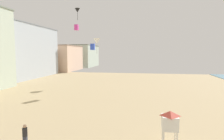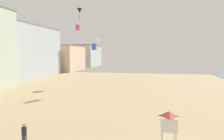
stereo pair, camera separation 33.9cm
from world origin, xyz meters
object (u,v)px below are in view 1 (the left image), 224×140
(kite_black_delta, at_px, (77,10))
(kite_blue_box_2, at_px, (93,47))
(lifeguard_stand, at_px, (170,121))
(kite_magenta_box, at_px, (76,27))
(kite_white_delta, at_px, (97,41))
(kite_flyer, at_px, (25,134))

(kite_black_delta, relative_size, kite_blue_box_2, 2.32)
(kite_black_delta, bearing_deg, lifeguard_stand, -59.19)
(lifeguard_stand, xyz_separation_m, kite_magenta_box, (-12.94, 16.45, 9.02))
(lifeguard_stand, height_order, kite_white_delta, kite_white_delta)
(kite_black_delta, distance_m, kite_magenta_box, 14.32)
(kite_white_delta, xyz_separation_m, kite_blue_box_2, (1.41, -8.71, -1.58))
(kite_magenta_box, xyz_separation_m, kite_blue_box_2, (1.81, 3.26, -3.07))
(kite_white_delta, bearing_deg, kite_magenta_box, -91.93)
(kite_flyer, distance_m, kite_black_delta, 35.28)
(lifeguard_stand, distance_m, kite_white_delta, 31.96)
(lifeguard_stand, relative_size, kite_blue_box_2, 2.26)
(kite_white_delta, bearing_deg, lifeguard_stand, -66.20)
(kite_blue_box_2, bearing_deg, kite_black_delta, 123.61)
(kite_black_delta, bearing_deg, kite_flyer, -76.97)
(kite_flyer, bearing_deg, kite_blue_box_2, -4.05)
(kite_white_delta, distance_m, kite_blue_box_2, 8.96)
(kite_flyer, height_order, kite_magenta_box, kite_magenta_box)
(kite_magenta_box, xyz_separation_m, kite_white_delta, (0.40, 11.97, -1.49))
(lifeguard_stand, xyz_separation_m, kite_white_delta, (-12.53, 28.42, 7.53))
(kite_black_delta, height_order, kite_blue_box_2, kite_black_delta)
(kite_flyer, height_order, lifeguard_stand, lifeguard_stand)
(lifeguard_stand, bearing_deg, kite_white_delta, 119.90)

